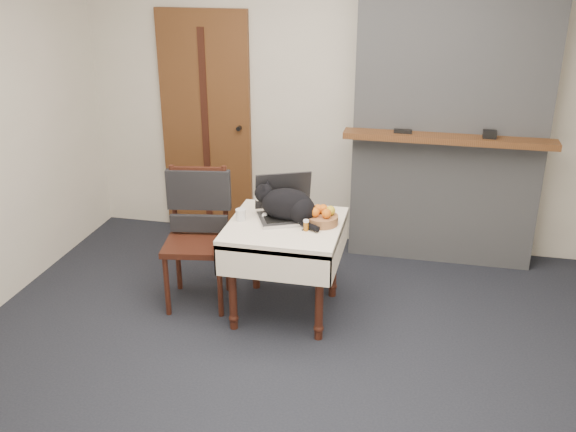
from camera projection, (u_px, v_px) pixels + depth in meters
name	position (u px, v px, depth m)	size (l,w,h in m)	color
ground	(289.00, 365.00, 4.09)	(4.50, 4.50, 0.00)	black
room_shell	(306.00, 74.00, 3.83)	(4.52, 4.01, 2.61)	beige
door	(206.00, 125.00, 5.73)	(0.82, 0.10, 2.00)	brown
chimney	(451.00, 107.00, 5.08)	(1.62, 0.48, 2.60)	gray
side_table	(285.00, 238.00, 4.47)	(0.78, 0.78, 0.70)	#36140E
laptop	(286.00, 207.00, 4.52)	(0.51, 0.48, 0.30)	#B7B7BC
cat	(288.00, 205.00, 4.44)	(0.52, 0.33, 0.27)	black
cream_jar	(241.00, 215.00, 4.47)	(0.07, 0.07, 0.08)	white
pill_bottle	(306.00, 225.00, 4.30)	(0.04, 0.04, 0.08)	#9E5B13
fruit_basket	(322.00, 217.00, 4.40)	(0.22, 0.22, 0.13)	brown
desk_clutter	(318.00, 221.00, 4.45)	(0.16, 0.02, 0.01)	black
chair	(198.00, 217.00, 4.67)	(0.52, 0.51, 1.01)	#36140E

